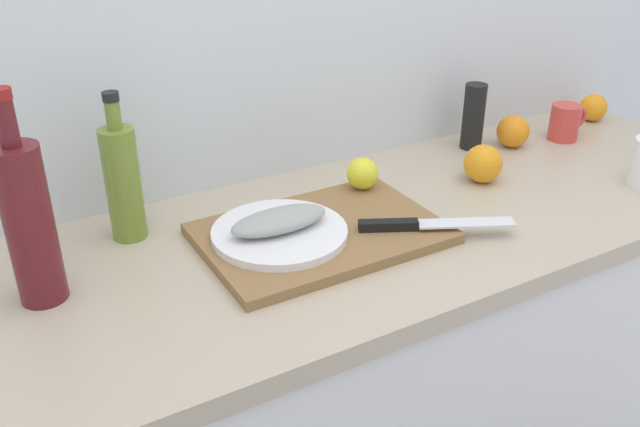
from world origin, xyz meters
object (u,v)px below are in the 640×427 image
(fish_fillet, at_px, (279,220))
(chef_knife, at_px, (417,224))
(olive_oil_bottle, at_px, (123,181))
(white_plate, at_px, (280,233))
(coffee_mug_0, at_px, (565,122))
(cutting_board, at_px, (320,233))
(lemon_0, at_px, (362,174))
(pepper_mill, at_px, (473,117))
(orange_0, at_px, (593,108))
(wine_bottle, at_px, (29,222))

(fish_fillet, xyz_separation_m, chef_knife, (0.23, -0.10, -0.02))
(chef_knife, distance_m, olive_oil_bottle, 0.54)
(white_plate, xyz_separation_m, coffee_mug_0, (0.87, 0.13, 0.02))
(cutting_board, distance_m, fish_fillet, 0.09)
(lemon_0, bearing_deg, pepper_mill, 14.55)
(white_plate, xyz_separation_m, orange_0, (1.04, 0.19, 0.01))
(fish_fillet, distance_m, olive_oil_bottle, 0.29)
(cutting_board, xyz_separation_m, fish_fillet, (-0.08, 0.01, 0.04))
(orange_0, bearing_deg, cutting_board, -168.54)
(cutting_board, relative_size, coffee_mug_0, 3.88)
(lemon_0, bearing_deg, coffee_mug_0, 2.50)
(chef_knife, xyz_separation_m, coffee_mug_0, (0.63, 0.23, 0.02))
(white_plate, distance_m, fish_fillet, 0.03)
(lemon_0, height_order, olive_oil_bottle, olive_oil_bottle)
(fish_fillet, distance_m, wine_bottle, 0.41)
(pepper_mill, bearing_deg, coffee_mug_0, -16.54)
(olive_oil_bottle, height_order, coffee_mug_0, olive_oil_bottle)
(lemon_0, relative_size, wine_bottle, 0.19)
(coffee_mug_0, bearing_deg, pepper_mill, 163.46)
(white_plate, relative_size, fish_fillet, 1.33)
(wine_bottle, bearing_deg, olive_oil_bottle, 36.90)
(olive_oil_bottle, distance_m, orange_0, 1.27)
(olive_oil_bottle, xyz_separation_m, orange_0, (1.26, 0.01, -0.08))
(chef_knife, relative_size, orange_0, 3.75)
(white_plate, bearing_deg, lemon_0, 22.25)
(orange_0, bearing_deg, white_plate, -169.83)
(pepper_mill, bearing_deg, wine_bottle, -171.28)
(fish_fillet, bearing_deg, white_plate, -90.00)
(white_plate, relative_size, coffee_mug_0, 2.19)
(fish_fillet, xyz_separation_m, wine_bottle, (-0.40, 0.04, 0.09))
(cutting_board, distance_m, white_plate, 0.08)
(fish_fillet, height_order, lemon_0, lemon_0)
(chef_knife, height_order, coffee_mug_0, coffee_mug_0)
(coffee_mug_0, relative_size, orange_0, 1.55)
(cutting_board, distance_m, wine_bottle, 0.50)
(white_plate, bearing_deg, orange_0, 10.17)
(olive_oil_bottle, relative_size, pepper_mill, 1.75)
(lemon_0, xyz_separation_m, olive_oil_bottle, (-0.47, 0.07, 0.06))
(wine_bottle, xyz_separation_m, pepper_mill, (1.03, 0.16, -0.06))
(chef_knife, height_order, olive_oil_bottle, olive_oil_bottle)
(white_plate, height_order, pepper_mill, pepper_mill)
(fish_fillet, height_order, chef_knife, fish_fillet)
(lemon_0, height_order, coffee_mug_0, coffee_mug_0)
(white_plate, bearing_deg, olive_oil_bottle, 142.42)
(chef_knife, relative_size, coffee_mug_0, 2.42)
(white_plate, height_order, coffee_mug_0, coffee_mug_0)
(olive_oil_bottle, xyz_separation_m, pepper_mill, (0.85, 0.02, -0.03))
(cutting_board, bearing_deg, lemon_0, 33.43)
(wine_bottle, bearing_deg, pepper_mill, 8.72)
(cutting_board, bearing_deg, white_plate, 174.11)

